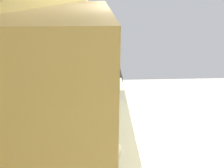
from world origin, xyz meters
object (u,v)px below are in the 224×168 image
object	(u,v)px
bowl	(111,149)
kettle	(110,125)
microwave	(104,85)
oven_range	(106,91)

from	to	relation	value
bowl	kettle	xyz separation A→B (m)	(0.34, 0.00, 0.04)
microwave	oven_range	bearing A→B (deg)	-2.04
oven_range	kettle	world-z (taller)	oven_range
kettle	oven_range	bearing A→B (deg)	0.88
bowl	kettle	bearing A→B (deg)	0.00
oven_range	microwave	bearing A→B (deg)	177.96
oven_range	bowl	world-z (taller)	oven_range
bowl	microwave	bearing A→B (deg)	2.95
oven_range	bowl	xyz separation A→B (m)	(-2.28, -0.03, 0.48)
bowl	kettle	world-z (taller)	kettle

